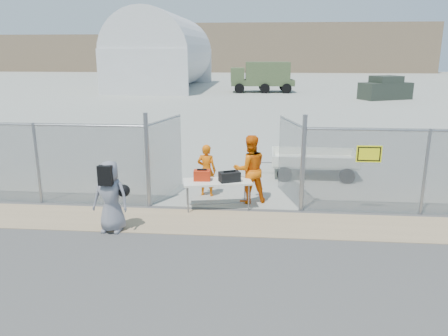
# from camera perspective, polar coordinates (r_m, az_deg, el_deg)

# --- Properties ---
(ground) EXTENTS (160.00, 160.00, 0.00)m
(ground) POSITION_cam_1_polar(r_m,az_deg,el_deg) (9.70, -1.05, -9.37)
(ground) COLOR #424242
(tarmac_inside) EXTENTS (160.00, 80.00, 0.01)m
(tarmac_inside) POSITION_cam_1_polar(r_m,az_deg,el_deg) (50.95, 4.02, 10.53)
(tarmac_inside) COLOR #A0A294
(tarmac_inside) RESTS_ON ground
(dirt_strip) EXTENTS (44.00, 1.60, 0.01)m
(dirt_strip) POSITION_cam_1_polar(r_m,az_deg,el_deg) (10.61, -0.48, -7.11)
(dirt_strip) COLOR tan
(dirt_strip) RESTS_ON ground
(distant_hills) EXTENTS (140.00, 6.00, 9.00)m
(distant_hills) POSITION_cam_1_polar(r_m,az_deg,el_deg) (86.88, 7.99, 15.26)
(distant_hills) COLOR #7F684F
(distant_hills) RESTS_ON ground
(chain_link_fence) EXTENTS (40.00, 0.20, 2.20)m
(chain_link_fence) POSITION_cam_1_polar(r_m,az_deg,el_deg) (11.21, 0.00, 0.00)
(chain_link_fence) COLOR gray
(chain_link_fence) RESTS_ON ground
(quonset_hangar) EXTENTS (9.00, 18.00, 8.00)m
(quonset_hangar) POSITION_cam_1_polar(r_m,az_deg,el_deg) (50.00, -7.89, 14.93)
(quonset_hangar) COLOR silver
(quonset_hangar) RESTS_ON ground
(folding_table) EXTENTS (1.87, 1.08, 0.75)m
(folding_table) POSITION_cam_1_polar(r_m,az_deg,el_deg) (11.46, -0.87, -3.46)
(folding_table) COLOR white
(folding_table) RESTS_ON ground
(orange_bag) EXTENTS (0.44, 0.31, 0.27)m
(orange_bag) POSITION_cam_1_polar(r_m,az_deg,el_deg) (11.36, -2.89, -0.96)
(orange_bag) COLOR red
(orange_bag) RESTS_ON folding_table
(black_duffel) EXTENTS (0.60, 0.49, 0.25)m
(black_duffel) POSITION_cam_1_polar(r_m,az_deg,el_deg) (11.25, 0.72, -1.14)
(black_duffel) COLOR black
(black_duffel) RESTS_ON folding_table
(security_worker_left) EXTENTS (0.61, 0.46, 1.50)m
(security_worker_left) POSITION_cam_1_polar(r_m,az_deg,el_deg) (12.32, -2.29, -0.31)
(security_worker_left) COLOR orange
(security_worker_left) RESTS_ON ground
(security_worker_right) EXTENTS (1.08, 0.95, 1.87)m
(security_worker_right) POSITION_cam_1_polar(r_m,az_deg,el_deg) (11.75, 3.39, -0.16)
(security_worker_right) COLOR orange
(security_worker_right) RESTS_ON ground
(visitor) EXTENTS (0.84, 0.58, 1.66)m
(visitor) POSITION_cam_1_polar(r_m,az_deg,el_deg) (10.21, -14.60, -3.63)
(visitor) COLOR gray
(visitor) RESTS_ON ground
(utility_trailer) EXTENTS (3.57, 1.87, 0.86)m
(utility_trailer) POSITION_cam_1_polar(r_m,az_deg,el_deg) (14.66, 11.61, 0.61)
(utility_trailer) COLOR white
(utility_trailer) RESTS_ON ground
(military_truck) EXTENTS (6.31, 2.64, 2.95)m
(military_truck) POSITION_cam_1_polar(r_m,az_deg,el_deg) (44.20, 5.06, 11.73)
(military_truck) COLOR #4A5C35
(military_truck) RESTS_ON ground
(parked_vehicle_near) EXTENTS (4.66, 3.51, 1.92)m
(parked_vehicle_near) POSITION_cam_1_polar(r_m,az_deg,el_deg) (39.93, 20.34, 9.77)
(parked_vehicle_near) COLOR #2D352B
(parked_vehicle_near) RESTS_ON ground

